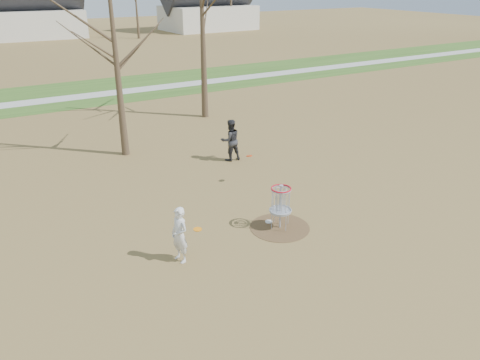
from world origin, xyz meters
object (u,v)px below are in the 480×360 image
Objects in this scene: disc_grounded at (269,222)px; disc_golf_basket at (281,200)px; player_throwing at (230,140)px; player_standing at (180,235)px.

disc_grounded is 1.00m from disc_golf_basket.
disc_golf_basket is at bearing 79.30° from player_throwing.
disc_golf_basket reaches higher than disc_grounded.
player_throwing is at bearing 75.23° from disc_golf_basket.
player_throwing reaches higher than player_standing.
disc_golf_basket is at bearing 78.68° from player_standing.
player_standing reaches higher than disc_golf_basket.
player_standing is at bearing -177.77° from disc_golf_basket.
player_throwing is at bearing 127.00° from player_standing.
disc_grounded is at bearing 86.59° from player_standing.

